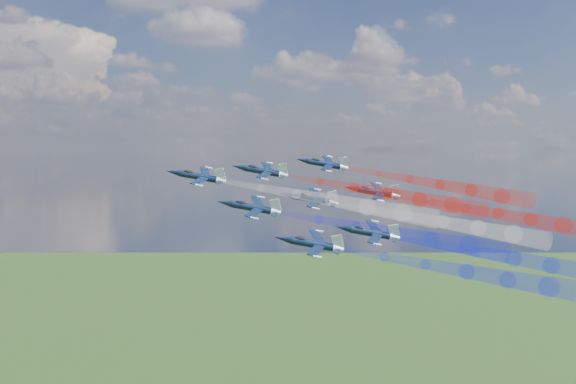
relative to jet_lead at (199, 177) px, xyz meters
name	(u,v)px	position (x,y,z in m)	size (l,w,h in m)	color
jet_lead	(199,177)	(0.00, 0.00, 0.00)	(10.85, 13.56, 3.62)	black
trail_lead	(331,200)	(27.32, -9.31, -5.10)	(4.52, 46.64, 4.52)	white
jet_inner_left	(252,208)	(8.82, -12.21, -5.95)	(10.85, 13.56, 3.62)	black
trail_inner_left	(394,233)	(36.14, -21.52, -11.05)	(4.52, 46.64, 4.52)	#1B2BEB
jet_inner_right	(262,171)	(15.69, 5.01, 0.88)	(10.85, 13.56, 3.62)	black
trail_inner_right	(387,193)	(43.01, -4.30, -4.22)	(4.52, 46.64, 4.52)	red
jet_outer_left	(312,244)	(16.88, -26.24, -11.79)	(10.85, 13.56, 3.62)	black
trail_outer_left	(467,271)	(44.20, -35.55, -16.89)	(4.52, 46.64, 4.52)	#1B2BEB
jet_center_third	(311,199)	(23.72, -6.46, -4.94)	(10.85, 13.56, 3.62)	black
trail_center_third	(443,222)	(51.04, -15.77, -10.04)	(4.52, 46.64, 4.52)	white
jet_outer_right	(325,164)	(33.42, 11.16, 2.29)	(10.85, 13.56, 3.62)	black
trail_outer_right	(440,185)	(60.74, 1.86, -2.80)	(4.52, 46.64, 4.52)	red
jet_rear_left	(370,233)	(31.23, -20.92, -10.92)	(10.85, 13.56, 3.62)	black
trail_rear_left	(514,258)	(58.55, -30.23, -16.02)	(4.52, 46.64, 4.52)	#1B2BEB
jet_rear_right	(375,192)	(41.12, -1.80, -4.09)	(10.85, 13.56, 3.62)	black
trail_rear_right	(498,214)	(68.44, -11.11, -9.18)	(4.52, 46.64, 4.52)	red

